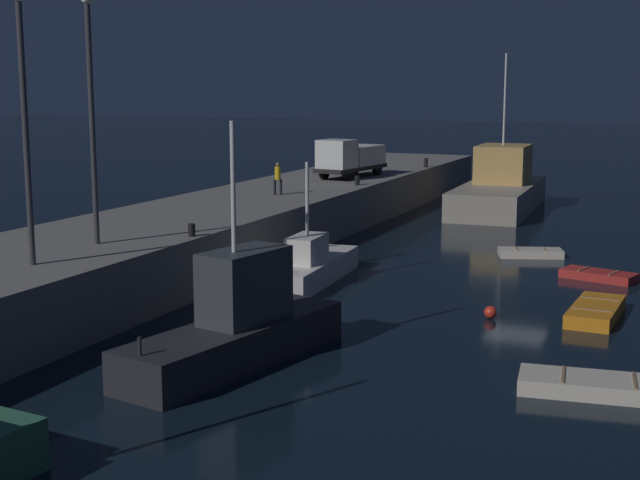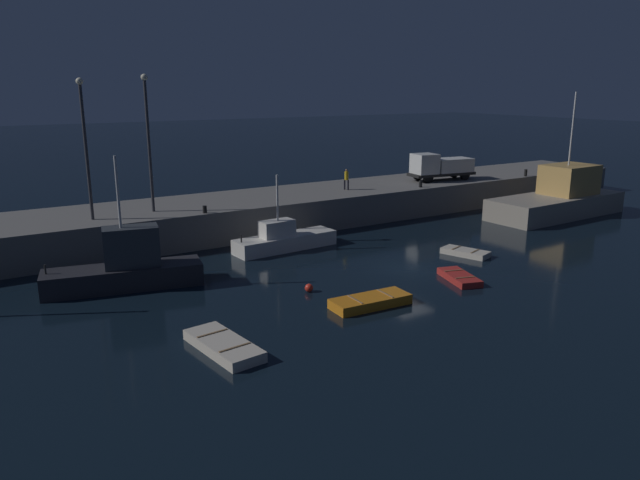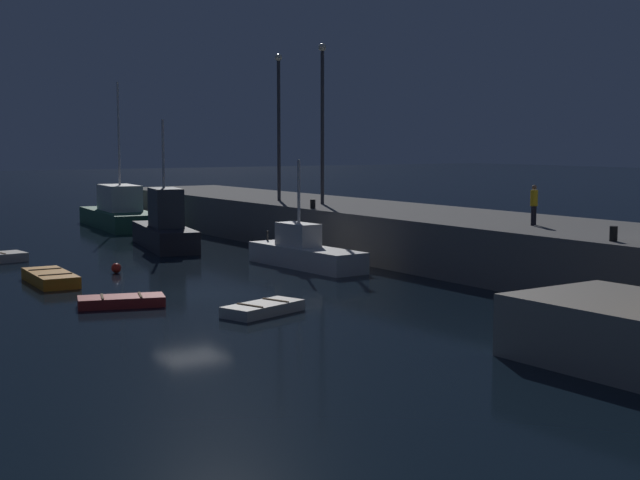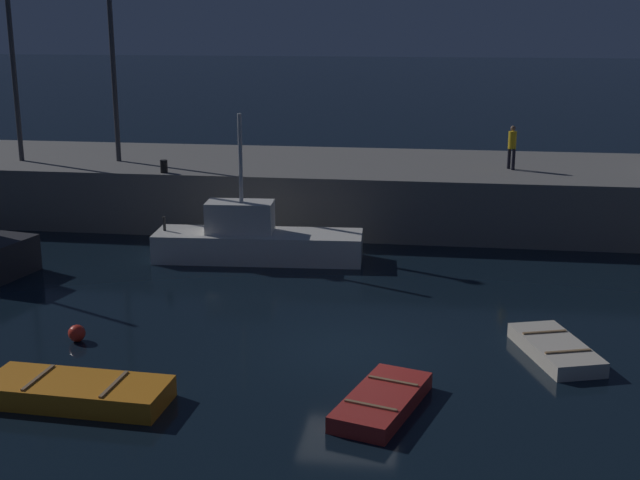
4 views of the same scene
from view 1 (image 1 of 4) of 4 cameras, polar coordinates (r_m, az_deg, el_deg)
The scene contains 17 objects.
ground_plane at distance 39.17m, azimuth 12.36°, elevation -2.36°, with size 320.00×320.00×0.00m, color black.
pier_quay at distance 43.82m, azimuth -6.35°, elevation 0.67°, with size 69.91×7.83×2.38m.
fishing_trawler_red at distance 37.33m, azimuth -0.57°, elevation -1.67°, with size 7.22×2.31×5.04m.
fishing_boat_blue at distance 59.86m, azimuth 11.28°, elevation 3.20°, with size 13.01×4.80×10.08m.
fishing_boat_orange at distance 26.69m, azimuth -5.24°, elevation -5.45°, with size 8.46×3.75×7.10m.
dinghy_orange_near at distance 33.20m, azimuth 17.03°, elevation -4.33°, with size 4.10×1.71×0.52m.
rowboat_white_mid at distance 44.08m, azimuth 13.15°, elevation -0.80°, with size 2.16×3.22×0.41m.
dinghy_red_small at distance 39.69m, azimuth 17.19°, elevation -2.15°, with size 2.10×3.26×0.41m.
rowboat_blue_far at distance 25.29m, azimuth 17.16°, elevation -8.81°, with size 2.06×4.27×0.48m.
mooring_buoy_near at distance 32.27m, azimuth 10.71°, elevation -4.51°, with size 0.45×0.45×0.45m, color red.
lamp_post_west at distance 29.94m, azimuth -18.18°, elevation 7.95°, with size 0.44×0.44×8.65m.
lamp_post_east at distance 33.36m, azimuth -14.26°, elevation 8.51°, with size 0.44×0.44×8.91m.
utility_truck at distance 56.35m, azimuth 1.92°, elevation 5.23°, with size 6.27×2.77×2.42m.
dockworker at distance 47.36m, azimuth -2.68°, elevation 4.03°, with size 0.42×0.42×1.70m.
bollard_west at distance 63.68m, azimuth 6.70°, elevation 4.88°, with size 0.28×0.28×0.64m, color black.
bollard_central at distance 52.02m, azimuth 2.37°, elevation 3.78°, with size 0.28×0.28×0.54m, color black.
bollard_east at distance 34.72m, azimuth -8.11°, elevation 0.62°, with size 0.28×0.28×0.49m, color black.
Camera 1 is at (-37.70, -6.87, 8.11)m, focal length 50.65 mm.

